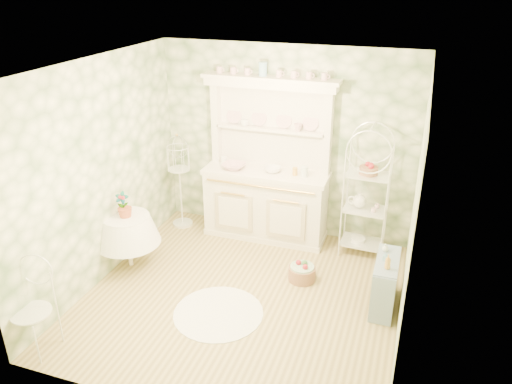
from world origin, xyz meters
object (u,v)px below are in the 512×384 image
(cafe_chair, at_px, (30,309))
(birdcage_stand, at_px, (180,183))
(round_table, at_px, (128,238))
(bakers_rack, at_px, (367,189))
(floor_basket, at_px, (302,273))
(kitchen_dresser, at_px, (266,162))
(side_shelf, at_px, (385,283))

(cafe_chair, distance_m, birdcage_stand, 2.96)
(round_table, bearing_deg, birdcage_stand, 83.78)
(round_table, relative_size, cafe_chair, 0.81)
(bakers_rack, height_order, floor_basket, bakers_rack)
(kitchen_dresser, relative_size, side_shelf, 3.15)
(round_table, distance_m, cafe_chair, 1.70)
(bakers_rack, bearing_deg, side_shelf, -67.11)
(kitchen_dresser, xyz_separation_m, round_table, (-1.44, -1.35, -0.75))
(bakers_rack, xyz_separation_m, round_table, (-2.83, -1.31, -0.55))
(kitchen_dresser, relative_size, birdcage_stand, 1.67)
(kitchen_dresser, bearing_deg, bakers_rack, -1.39)
(kitchen_dresser, relative_size, cafe_chair, 2.33)
(kitchen_dresser, relative_size, round_table, 2.87)
(floor_basket, bearing_deg, bakers_rack, 56.77)
(floor_basket, bearing_deg, round_table, -170.14)
(bakers_rack, distance_m, birdcage_stand, 2.71)
(round_table, xyz_separation_m, floor_basket, (2.22, 0.39, -0.30))
(bakers_rack, xyz_separation_m, floor_basket, (-0.61, -0.93, -0.85))
(round_table, bearing_deg, cafe_chair, -91.50)
(side_shelf, height_order, cafe_chair, cafe_chair)
(kitchen_dresser, xyz_separation_m, side_shelf, (1.80, -1.17, -0.83))
(kitchen_dresser, height_order, side_shelf, kitchen_dresser)
(cafe_chair, xyz_separation_m, birdcage_stand, (0.18, 2.95, 0.19))
(bakers_rack, relative_size, cafe_chair, 1.93)
(kitchen_dresser, distance_m, floor_basket, 1.62)
(kitchen_dresser, bearing_deg, birdcage_stand, -175.62)
(side_shelf, distance_m, birdcage_stand, 3.31)
(birdcage_stand, bearing_deg, cafe_chair, -93.51)
(side_shelf, relative_size, floor_basket, 2.30)
(side_shelf, height_order, birdcage_stand, birdcage_stand)
(kitchen_dresser, relative_size, floor_basket, 7.23)
(bakers_rack, xyz_separation_m, side_shelf, (0.41, -1.14, -0.64))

